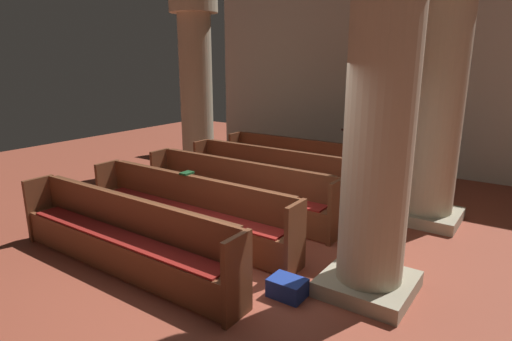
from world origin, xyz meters
TOP-DOWN VIEW (x-y plane):
  - ground_plane at (0.00, 0.00)m, footprint 19.20×19.20m
  - back_wall at (0.00, 6.08)m, footprint 10.00×0.16m
  - pew_row_0 at (-1.14, 3.75)m, footprint 3.60×0.46m
  - pew_row_1 at (-1.14, 2.60)m, footprint 3.60×0.46m
  - pew_row_2 at (-1.14, 1.46)m, footprint 3.60×0.47m
  - pew_row_3 at (-1.14, 0.31)m, footprint 3.60×0.46m
  - pew_row_4 at (-1.14, -0.84)m, footprint 3.60×0.46m
  - pillar_aisle_side at (1.51, 3.02)m, footprint 1.06×1.06m
  - pillar_far_side at (-3.75, 3.39)m, footprint 1.06×1.06m
  - pillar_aisle_rear at (1.51, 0.39)m, footprint 1.04×1.04m
  - lectern at (-0.49, 4.80)m, footprint 0.48×0.45m
  - hymn_book at (-1.32, 0.49)m, footprint 0.13×0.19m
  - kneeler_box_blue at (0.82, -0.22)m, footprint 0.39×0.29m

SIDE VIEW (x-z plane):
  - ground_plane at x=0.00m, z-range 0.00..0.00m
  - kneeler_box_blue at x=0.82m, z-range 0.00..0.21m
  - lectern at x=-0.49m, z-range -0.09..0.99m
  - pew_row_0 at x=-1.14m, z-range 0.03..0.93m
  - pew_row_1 at x=-1.14m, z-range 0.03..0.93m
  - pew_row_2 at x=-1.14m, z-range 0.03..0.93m
  - pew_row_3 at x=-1.14m, z-range 0.03..0.93m
  - pew_row_4 at x=-1.14m, z-range 0.03..0.93m
  - hymn_book at x=-1.32m, z-range 0.90..0.93m
  - pillar_aisle_side at x=1.51m, z-range 0.07..3.87m
  - pillar_far_side at x=-3.75m, z-range 0.07..3.87m
  - pillar_aisle_rear at x=1.51m, z-range 0.07..3.87m
  - back_wall at x=0.00m, z-range 0.00..4.50m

